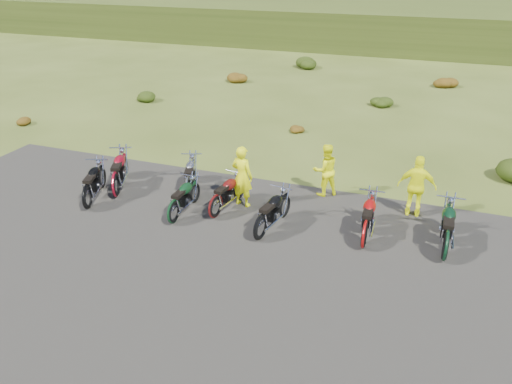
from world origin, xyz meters
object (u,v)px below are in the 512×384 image
at_px(motorcycle_3, 189,199).
at_px(motorcycle_7, 443,260).
at_px(motorcycle_0, 89,209).
at_px(person_middle, 242,177).

xyz_separation_m(motorcycle_3, motorcycle_7, (7.58, -0.83, 0.00)).
xyz_separation_m(motorcycle_0, motorcycle_7, (10.10, 0.79, 0.00)).
height_order(motorcycle_0, motorcycle_3, motorcycle_0).
distance_m(motorcycle_7, person_middle, 6.01).
relative_size(motorcycle_3, motorcycle_7, 0.92).
height_order(motorcycle_3, person_middle, person_middle).
bearing_deg(motorcycle_7, motorcycle_0, 94.17).
bearing_deg(person_middle, motorcycle_3, 17.85).
distance_m(motorcycle_3, motorcycle_7, 7.62).
relative_size(motorcycle_7, person_middle, 1.20).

